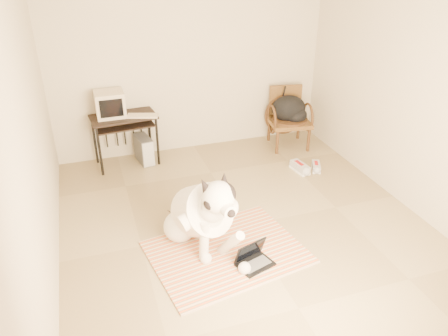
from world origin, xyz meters
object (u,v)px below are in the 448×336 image
dog (202,214)px  backpack (290,110)px  computer_desk (124,123)px  rattan_chair (288,118)px  crt_monitor (110,104)px  pc_tower (144,150)px  laptop (253,259)px

dog → backpack: (1.95, 2.00, 0.20)m
computer_desk → rattan_chair: size_ratio=1.03×
crt_monitor → computer_desk: bearing=-21.3°
crt_monitor → rattan_chair: crt_monitor is taller
pc_tower → rattan_chair: bearing=-2.8°
dog → pc_tower: (-0.26, 2.14, -0.20)m
backpack → crt_monitor: bearing=175.4°
laptop → dog: bearing=129.4°
computer_desk → backpack: backpack is taller
laptop → crt_monitor: 2.98m
dog → laptop: dog is taller
pc_tower → laptop: bearing=-76.1°
pc_tower → crt_monitor: bearing=170.1°
dog → crt_monitor: crt_monitor is taller
dog → backpack: dog is taller
crt_monitor → rattan_chair: size_ratio=0.43×
computer_desk → backpack: 2.46m
computer_desk → backpack: bearing=-3.5°
dog → rattan_chair: 2.82m
crt_monitor → laptop: bearing=-68.8°
laptop → crt_monitor: size_ratio=1.05×
crt_monitor → pc_tower: (0.39, -0.07, -0.71)m
laptop → pc_tower: pc_tower is taller
rattan_chair → backpack: bearing=-92.1°
pc_tower → computer_desk: bearing=177.9°
rattan_chair → laptop: bearing=-122.2°
pc_tower → dog: bearing=-83.0°
dog → pc_tower: dog is taller
crt_monitor → backpack: crt_monitor is taller
crt_monitor → backpack: 2.63m
computer_desk → laptop: bearing=-71.4°
pc_tower → rattan_chair: (2.22, -0.11, 0.26)m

